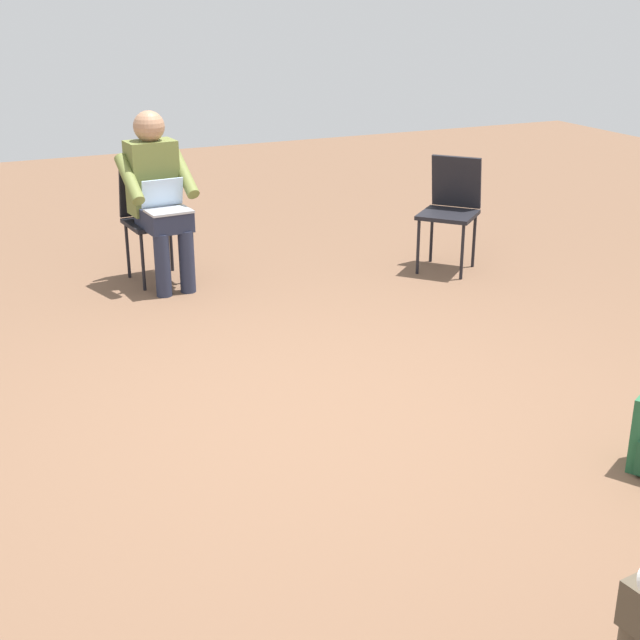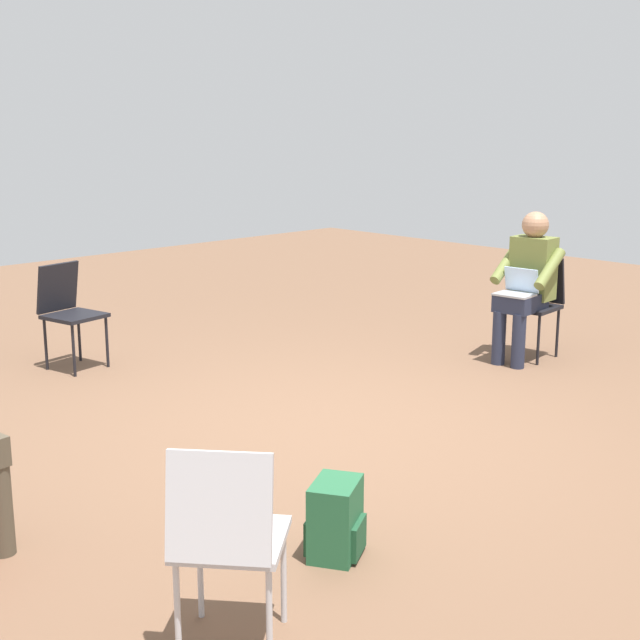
{
  "view_description": "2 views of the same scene",
  "coord_description": "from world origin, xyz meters",
  "px_view_note": "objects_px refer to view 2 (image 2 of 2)",
  "views": [
    {
      "loc": [
        -1.63,
        -3.69,
        2.07
      ],
      "look_at": [
        -0.03,
        -0.21,
        0.62
      ],
      "focal_mm": 50.0,
      "sensor_mm": 36.0,
      "label": 1
    },
    {
      "loc": [
        3.92,
        -3.84,
        1.98
      ],
      "look_at": [
        0.18,
        -0.21,
        0.8
      ],
      "focal_mm": 50.0,
      "sensor_mm": 36.0,
      "label": 2
    }
  ],
  "objects_px": {
    "chair_north": "(536,299)",
    "backpack_near_laptop_user": "(335,523)",
    "person_with_laptop": "(527,279)",
    "chair_southeast": "(227,533)",
    "chair_west": "(68,308)"
  },
  "relations": [
    {
      "from": "chair_north",
      "to": "backpack_near_laptop_user",
      "type": "distance_m",
      "value": 3.99
    },
    {
      "from": "chair_west",
      "to": "chair_north",
      "type": "bearing_deg",
      "value": 130.49
    },
    {
      "from": "backpack_near_laptop_user",
      "to": "chair_southeast",
      "type": "bearing_deg",
      "value": -71.69
    },
    {
      "from": "chair_west",
      "to": "backpack_near_laptop_user",
      "type": "height_order",
      "value": "chair_west"
    },
    {
      "from": "chair_north",
      "to": "person_with_laptop",
      "type": "xyz_separation_m",
      "value": [
        0.01,
        -0.17,
        0.2
      ]
    },
    {
      "from": "backpack_near_laptop_user",
      "to": "person_with_laptop",
      "type": "bearing_deg",
      "value": 110.43
    },
    {
      "from": "chair_west",
      "to": "backpack_near_laptop_user",
      "type": "xyz_separation_m",
      "value": [
        3.77,
        -0.73,
        -0.34
      ]
    },
    {
      "from": "chair_southeast",
      "to": "person_with_laptop",
      "type": "bearing_deg",
      "value": 70.56
    },
    {
      "from": "person_with_laptop",
      "to": "backpack_near_laptop_user",
      "type": "bearing_deg",
      "value": 105.47
    },
    {
      "from": "chair_north",
      "to": "person_with_laptop",
      "type": "bearing_deg",
      "value": 90.0
    },
    {
      "from": "person_with_laptop",
      "to": "chair_southeast",
      "type": "bearing_deg",
      "value": 105.07
    },
    {
      "from": "chair_southeast",
      "to": "chair_north",
      "type": "relative_size",
      "value": 1.0
    },
    {
      "from": "chair_west",
      "to": "person_with_laptop",
      "type": "bearing_deg",
      "value": 128.69
    },
    {
      "from": "chair_north",
      "to": "backpack_near_laptop_user",
      "type": "relative_size",
      "value": 2.36
    },
    {
      "from": "person_with_laptop",
      "to": "backpack_near_laptop_user",
      "type": "xyz_separation_m",
      "value": [
        1.33,
        -3.57,
        -0.53
      ]
    }
  ]
}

